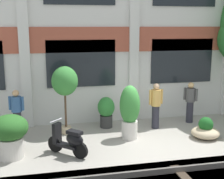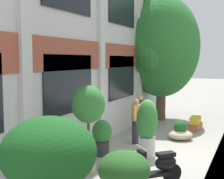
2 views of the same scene
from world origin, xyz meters
name	(u,v)px [view 2 (image 2 of 2)]	position (x,y,z in m)	size (l,w,h in m)	color
ground_plane	(175,153)	(0.00, 0.00, 0.00)	(80.00, 80.00, 0.00)	#9E998E
apartment_facade	(93,18)	(0.00, 2.91, 4.36)	(16.03, 0.64, 8.78)	silver
broadleaf_tree	(162,49)	(5.15, 1.94, 3.48)	(3.80, 3.62, 6.02)	brown
potted_plant_glazed_jar	(102,136)	(-1.18, 2.00, 0.62)	(0.61, 0.61, 1.11)	#333333
potted_plant_fluted_column	(124,178)	(-4.28, -0.01, 0.71)	(1.01, 1.01, 1.23)	beige
potted_plant_stone_basin	(147,126)	(-0.67, 0.72, 0.94)	(0.65, 0.65, 1.76)	beige
potted_plant_wide_bowl	(180,133)	(1.76, 0.23, 0.25)	(0.91, 0.91, 0.70)	tan
potted_plant_low_pan	(88,107)	(-2.64, 1.67, 1.74)	(0.87, 0.87, 2.30)	tan
potted_plant_tall_urn	(49,155)	(-6.27, 0.26, 1.69)	(1.30, 1.30, 2.21)	gray
potted_plant_square_trough	(195,124)	(3.55, -0.01, 0.27)	(0.84, 0.50, 0.57)	#B76647
scooter_second_parked	(158,167)	(-2.69, -0.23, 0.44)	(1.06, 1.02, 0.98)	black
resident_by_doorway	(49,158)	(-4.22, 1.76, 0.83)	(0.50, 0.34, 1.56)	#282833
resident_watching_tracks	(140,113)	(2.01, 1.89, 0.82)	(0.41, 0.39, 1.54)	#282833
resident_near_plants	(136,119)	(0.51, 1.52, 0.87)	(0.53, 0.34, 1.62)	#282833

